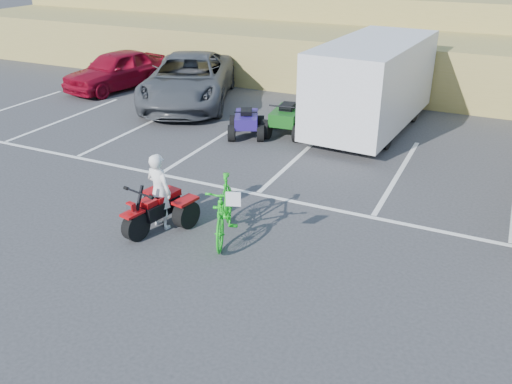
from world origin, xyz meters
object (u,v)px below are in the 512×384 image
at_px(red_trike_atv, 157,229).
at_px(grey_pickup, 189,80).
at_px(green_dirt_bike, 224,209).
at_px(red_car, 116,70).
at_px(quad_atv_green, 287,134).
at_px(cargo_trailer, 372,83).
at_px(quad_atv_blue, 247,136).
at_px(rider, 159,191).

height_order(red_trike_atv, grey_pickup, grey_pickup).
distance_m(red_trike_atv, green_dirt_bike, 1.55).
xyz_separation_m(red_trike_atv, green_dirt_bike, (1.39, 0.34, 0.60)).
bearing_deg(red_trike_atv, red_car, 143.04).
distance_m(grey_pickup, quad_atv_green, 4.86).
relative_size(red_trike_atv, green_dirt_bike, 0.77).
height_order(red_car, cargo_trailer, cargo_trailer).
height_order(red_trike_atv, green_dirt_bike, green_dirt_bike).
bearing_deg(green_dirt_bike, red_car, 117.40).
height_order(red_trike_atv, quad_atv_blue, red_trike_atv).
relative_size(grey_pickup, red_car, 1.40).
distance_m(cargo_trailer, quad_atv_blue, 4.08).
relative_size(cargo_trailer, quad_atv_blue, 4.21).
distance_m(rider, quad_atv_green, 6.45).
relative_size(red_trike_atv, grey_pickup, 0.25).
distance_m(red_trike_atv, rider, 0.80).
bearing_deg(green_dirt_bike, quad_atv_blue, 91.78).
bearing_deg(quad_atv_green, quad_atv_blue, -154.36).
height_order(red_trike_atv, cargo_trailer, cargo_trailer).
distance_m(green_dirt_bike, quad_atv_green, 6.36).
xyz_separation_m(red_car, cargo_trailer, (10.18, -0.70, 0.71)).
bearing_deg(cargo_trailer, green_dirt_bike, -92.07).
xyz_separation_m(rider, red_car, (-7.97, 8.65, -0.05)).
relative_size(rider, grey_pickup, 0.26).
bearing_deg(red_trike_atv, quad_atv_blue, 109.44).
relative_size(cargo_trailer, quad_atv_green, 3.63).
bearing_deg(green_dirt_bike, rider, 167.71).
height_order(quad_atv_blue, quad_atv_green, quad_atv_green).
height_order(grey_pickup, quad_atv_green, grey_pickup).
height_order(grey_pickup, quad_atv_blue, grey_pickup).
height_order(red_car, quad_atv_green, red_car).
bearing_deg(green_dirt_bike, quad_atv_green, 80.82).
xyz_separation_m(rider, cargo_trailer, (2.21, 7.95, 0.66)).
height_order(rider, cargo_trailer, cargo_trailer).
height_order(green_dirt_bike, cargo_trailer, cargo_trailer).
xyz_separation_m(red_trike_atv, red_car, (-7.94, 8.80, 0.73)).
xyz_separation_m(rider, quad_atv_green, (0.13, 6.40, -0.79)).
xyz_separation_m(grey_pickup, quad_atv_green, (4.48, -1.71, -0.84)).
distance_m(red_trike_atv, red_car, 11.87).
bearing_deg(rider, green_dirt_bike, -160.91).
bearing_deg(green_dirt_bike, grey_pickup, 105.36).
distance_m(green_dirt_bike, quad_atv_blue, 6.04).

